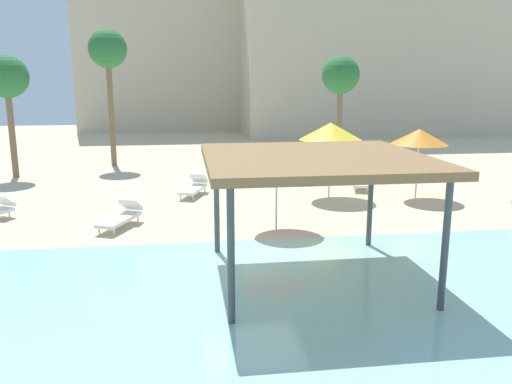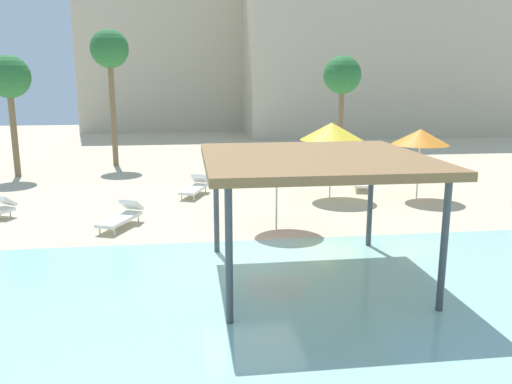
# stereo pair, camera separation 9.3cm
# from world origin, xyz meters

# --- Properties ---
(ground_plane) EXTENTS (80.00, 80.00, 0.00)m
(ground_plane) POSITION_xyz_m (0.00, 0.00, 0.00)
(ground_plane) COLOR beige
(lagoon_water) EXTENTS (44.00, 13.50, 0.04)m
(lagoon_water) POSITION_xyz_m (0.00, -5.25, 0.02)
(lagoon_water) COLOR #99D1C6
(lagoon_water) RESTS_ON ground
(shade_pavilion) EXTENTS (4.79, 4.79, 2.83)m
(shade_pavilion) POSITION_xyz_m (1.20, -1.39, 2.67)
(shade_pavilion) COLOR #42474C
(shade_pavilion) RESTS_ON ground
(beach_umbrella_yellow_1) EXTENTS (2.33, 2.33, 2.84)m
(beach_umbrella_yellow_1) POSITION_xyz_m (3.79, 6.58, 2.51)
(beach_umbrella_yellow_1) COLOR silver
(beach_umbrella_yellow_1) RESTS_ON ground
(beach_umbrella_orange_2) EXTENTS (2.10, 2.10, 2.62)m
(beach_umbrella_orange_2) POSITION_xyz_m (7.01, 6.00, 2.32)
(beach_umbrella_orange_2) COLOR silver
(beach_umbrella_orange_2) RESTS_ON ground
(beach_umbrella_red_3) EXTENTS (1.99, 1.99, 2.46)m
(beach_umbrella_red_3) POSITION_xyz_m (1.06, 2.60, 2.18)
(beach_umbrella_red_3) COLOR silver
(beach_umbrella_red_3) RESTS_ON ground
(lounge_chair_3) EXTENTS (1.31, 1.98, 0.74)m
(lounge_chair_3) POSITION_xyz_m (-3.57, 3.52, 0.33)
(lounge_chair_3) COLOR white
(lounge_chair_3) RESTS_ON ground
(lounge_chair_4) EXTENTS (1.07, 1.99, 0.74)m
(lounge_chair_4) POSITION_xyz_m (5.52, 8.03, 0.33)
(lounge_chair_4) COLOR white
(lounge_chair_4) RESTS_ON ground
(lounge_chair_5) EXTENTS (1.21, 1.99, 0.74)m
(lounge_chair_5) POSITION_xyz_m (-1.27, 7.64, 0.33)
(lounge_chair_5) COLOR white
(lounge_chair_5) RESTS_ON ground
(palm_tree_0) EXTENTS (1.90, 1.90, 5.46)m
(palm_tree_0) POSITION_xyz_m (-9.32, 12.61, 4.40)
(palm_tree_0) COLOR brown
(palm_tree_0) RESTS_ON ground
(palm_tree_1) EXTENTS (1.90, 1.90, 5.55)m
(palm_tree_1) POSITION_xyz_m (6.28, 13.80, 4.48)
(palm_tree_1) COLOR brown
(palm_tree_1) RESTS_ON ground
(palm_tree_2) EXTENTS (1.90, 1.90, 6.82)m
(palm_tree_2) POSITION_xyz_m (-5.25, 15.26, 5.68)
(palm_tree_2) COLOR brown
(palm_tree_2) RESTS_ON ground
(hotel_block_0) EXTENTS (20.22, 10.45, 16.03)m
(hotel_block_0) POSITION_xyz_m (-0.14, 37.08, 8.02)
(hotel_block_0) COLOR beige
(hotel_block_0) RESTS_ON ground
(hotel_block_1) EXTENTS (21.85, 11.34, 16.01)m
(hotel_block_1) POSITION_xyz_m (14.07, 30.81, 8.01)
(hotel_block_1) COLOR beige
(hotel_block_1) RESTS_ON ground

